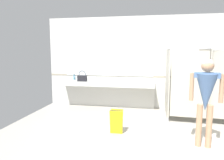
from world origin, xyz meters
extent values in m
cube|color=#9E998E|center=(0.00, 0.00, -0.05)|extent=(6.88, 5.83, 0.10)
cube|color=silver|center=(0.00, 2.67, 1.49)|extent=(6.88, 0.12, 2.98)
cube|color=#9E937F|center=(0.00, 2.61, 1.05)|extent=(6.88, 0.01, 0.06)
cube|color=silver|center=(-1.36, 2.30, 0.83)|extent=(3.09, 0.60, 0.14)
cube|color=silver|center=(-1.36, 2.55, 0.38)|extent=(3.09, 0.08, 0.76)
cube|color=#ADADA8|center=(-2.51, 2.27, 0.85)|extent=(0.42, 0.33, 0.11)
cylinder|color=silver|center=(-2.51, 2.50, 0.95)|extent=(0.04, 0.04, 0.11)
cylinder|color=silver|center=(-2.51, 2.45, 1.00)|extent=(0.03, 0.11, 0.03)
sphere|color=silver|center=(-2.44, 2.51, 0.93)|extent=(0.04, 0.04, 0.04)
cube|color=#ADADA8|center=(-1.74, 2.27, 0.85)|extent=(0.42, 0.33, 0.11)
cylinder|color=silver|center=(-1.74, 2.50, 0.95)|extent=(0.04, 0.04, 0.11)
cylinder|color=silver|center=(-1.74, 2.45, 1.00)|extent=(0.03, 0.11, 0.03)
sphere|color=silver|center=(-1.67, 2.51, 0.93)|extent=(0.04, 0.04, 0.04)
cube|color=#ADADA8|center=(-0.97, 2.27, 0.85)|extent=(0.42, 0.33, 0.11)
cylinder|color=silver|center=(-0.97, 2.50, 0.95)|extent=(0.04, 0.04, 0.11)
cylinder|color=silver|center=(-0.97, 2.45, 1.00)|extent=(0.03, 0.11, 0.03)
sphere|color=silver|center=(-0.90, 2.51, 0.93)|extent=(0.04, 0.04, 0.04)
cube|color=#ADADA8|center=(-0.20, 2.27, 0.85)|extent=(0.42, 0.33, 0.11)
cylinder|color=silver|center=(-0.20, 2.50, 0.95)|extent=(0.04, 0.04, 0.11)
cylinder|color=silver|center=(-0.20, 2.45, 1.00)|extent=(0.03, 0.11, 0.03)
sphere|color=silver|center=(-0.13, 2.51, 0.93)|extent=(0.04, 0.04, 0.04)
cube|color=silver|center=(-1.36, 2.60, 1.63)|extent=(2.99, 0.02, 1.16)
cube|color=#B2AD9E|center=(0.53, 1.91, 1.02)|extent=(0.03, 1.37, 1.81)
cylinder|color=silver|center=(0.53, 1.28, 0.06)|extent=(0.05, 0.05, 0.12)
cube|color=#B2AD9E|center=(1.51, 1.91, 1.02)|extent=(0.03, 1.37, 1.81)
cylinder|color=silver|center=(1.51, 1.28, 0.06)|extent=(0.05, 0.05, 0.12)
cube|color=#B2AD9E|center=(1.02, 1.25, 1.02)|extent=(0.90, 0.08, 1.71)
cube|color=#B7BABF|center=(1.51, 1.25, 1.95)|extent=(2.01, 0.04, 0.04)
cylinder|color=tan|center=(1.20, -0.10, 0.42)|extent=(0.11, 0.11, 0.85)
cylinder|color=tan|center=(1.02, -0.07, 0.42)|extent=(0.11, 0.11, 0.85)
cone|color=#4C6B99|center=(1.11, -0.09, 1.09)|extent=(0.47, 0.47, 0.72)
cube|color=#4C6B99|center=(1.11, -0.09, 1.41)|extent=(0.48, 0.24, 0.10)
cylinder|color=tan|center=(1.37, -0.13, 1.18)|extent=(0.08, 0.08, 0.54)
cylinder|color=tan|center=(0.86, -0.04, 1.18)|extent=(0.08, 0.08, 0.54)
sphere|color=tan|center=(1.11, -0.09, 1.59)|extent=(0.23, 0.23, 0.23)
sphere|color=#A59E93|center=(1.11, -0.08, 1.60)|extent=(0.23, 0.23, 0.23)
cube|color=black|center=(-2.13, 2.15, 1.00)|extent=(0.30, 0.14, 0.19)
torus|color=black|center=(-2.13, 2.15, 1.13)|extent=(0.22, 0.02, 0.22)
cylinder|color=teal|center=(-2.53, 2.48, 0.97)|extent=(0.07, 0.07, 0.15)
cylinder|color=black|center=(-2.53, 2.48, 1.07)|extent=(0.03, 0.03, 0.04)
cube|color=yellow|center=(-0.68, 0.19, 0.28)|extent=(0.28, 0.10, 0.55)
cube|color=yellow|center=(-0.68, 0.28, 0.28)|extent=(0.28, 0.10, 0.55)
cylinder|color=black|center=(-0.68, 0.24, 0.53)|extent=(0.28, 0.02, 0.02)
cylinder|color=#B7BABF|center=(1.10, -0.25, 0.00)|extent=(0.14, 0.14, 0.01)
camera|label=1|loc=(0.10, -4.25, 1.85)|focal=33.48mm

